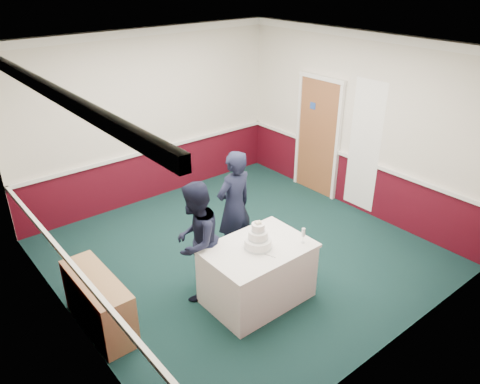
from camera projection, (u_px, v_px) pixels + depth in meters
ground at (241, 253)px, 7.03m from camera, size 5.00×5.00×0.00m
room_shell at (218, 116)px, 6.62m from camera, size 5.00×5.00×3.00m
sideboard at (99, 302)px, 5.48m from camera, size 0.41×1.20×0.70m
cake_table at (257, 273)px, 5.92m from camera, size 1.32×0.92×0.79m
wedding_cake at (258, 239)px, 5.69m from camera, size 0.35×0.35×0.36m
cake_knife at (267, 255)px, 5.59m from camera, size 0.09×0.21×0.00m
champagne_flute at (303, 233)px, 5.77m from camera, size 0.05×0.05×0.21m
person_man at (196, 241)px, 5.85m from camera, size 0.98×0.93×1.59m
person_woman at (234, 207)px, 6.57m from camera, size 0.64×0.44×1.68m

